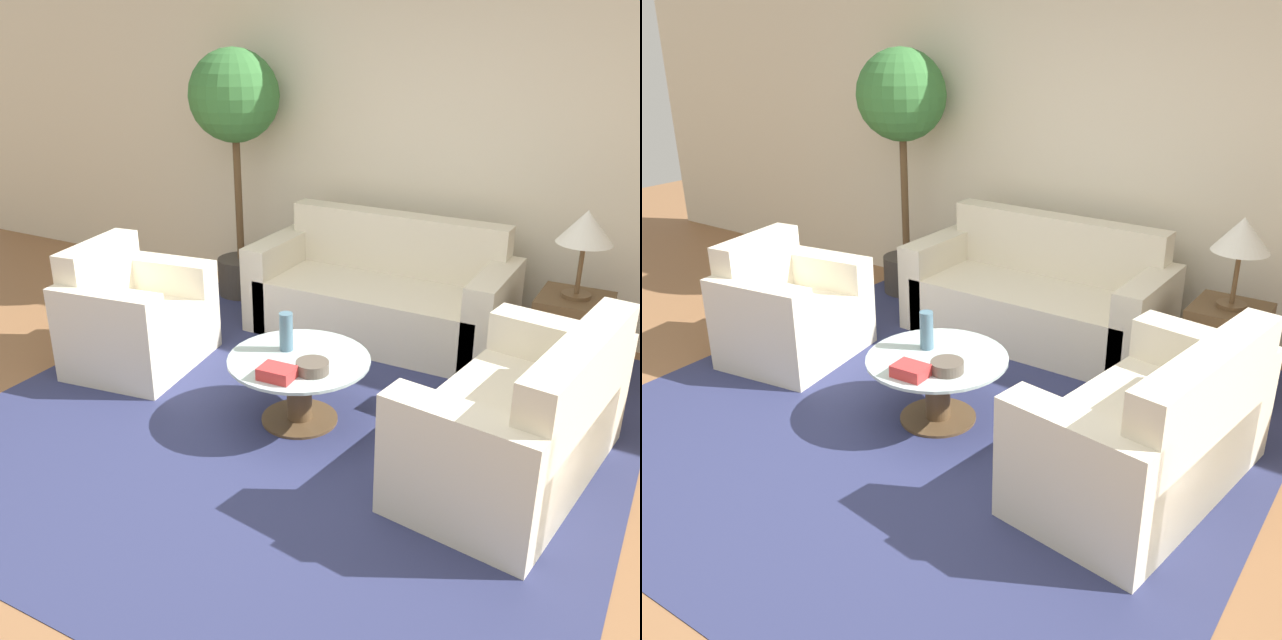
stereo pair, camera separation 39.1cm
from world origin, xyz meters
TOP-DOWN VIEW (x-y plane):
  - ground_plane at (0.00, 0.00)m, footprint 14.00×14.00m
  - wall_back at (0.00, 2.61)m, footprint 10.00×0.06m
  - rug at (0.08, 0.63)m, footprint 3.65×3.63m
  - sofa_main at (-0.02, 2.02)m, footprint 1.88×0.80m
  - armchair at (-1.31, 0.76)m, footprint 0.86×0.98m
  - loveseat at (1.36, 0.68)m, footprint 0.95×1.48m
  - coffee_table at (0.08, 0.63)m, footprint 0.82×0.82m
  - side_table at (1.33, 1.96)m, footprint 0.44×0.44m
  - table_lamp at (1.33, 1.96)m, footprint 0.34×0.34m
  - potted_plant at (-1.42, 2.21)m, footprint 0.71×0.71m
  - vase at (-0.04, 0.69)m, footprint 0.08×0.08m
  - bowl at (0.23, 0.51)m, footprint 0.18×0.18m
  - book_stack at (0.10, 0.36)m, footprint 0.19×0.15m

SIDE VIEW (x-z plane):
  - ground_plane at x=0.00m, z-range 0.00..0.00m
  - rug at x=0.08m, z-range 0.00..0.01m
  - coffee_table at x=0.08m, z-range 0.06..0.47m
  - side_table at x=1.33m, z-range 0.00..0.56m
  - sofa_main at x=-0.02m, z-range -0.14..0.72m
  - loveseat at x=1.36m, z-range -0.13..0.72m
  - armchair at x=-1.31m, z-range -0.12..0.71m
  - bowl at x=0.23m, z-range 0.41..0.47m
  - book_stack at x=0.10m, z-range 0.41..0.48m
  - vase at x=-0.04m, z-range 0.41..0.64m
  - table_lamp at x=1.33m, z-range 0.72..1.29m
  - wall_back at x=0.00m, z-range 0.00..2.60m
  - potted_plant at x=-1.42m, z-range 0.45..2.45m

